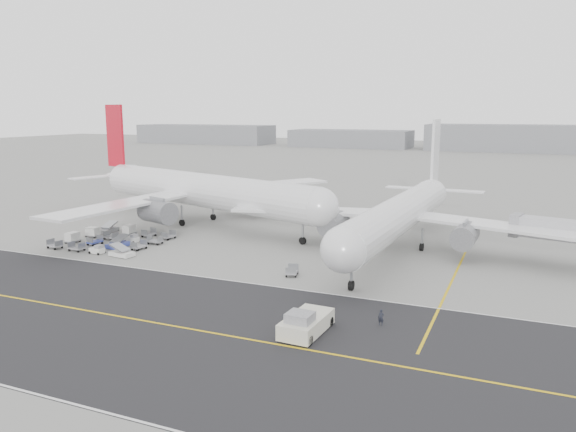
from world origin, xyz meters
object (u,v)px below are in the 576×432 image
at_px(airliner_a, 199,190).
at_px(airliner_b, 401,213).
at_px(jet_bridge, 575,234).
at_px(pushback_tug, 306,323).
at_px(ground_crew_a, 381,317).

bearing_deg(airliner_a, airliner_b, -78.79).
height_order(airliner_a, airliner_b, airliner_a).
height_order(airliner_a, jet_bridge, airliner_a).
relative_size(airliner_b, jet_bridge, 3.27).
bearing_deg(airliner_b, pushback_tug, -89.27).
distance_m(pushback_tug, jet_bridge, 45.37).
xyz_separation_m(airliner_a, jet_bridge, (64.37, -5.37, -1.96)).
xyz_separation_m(airliner_a, ground_crew_a, (45.05, -37.71, -5.69)).
height_order(jet_bridge, ground_crew_a, jet_bridge).
distance_m(pushback_tug, ground_crew_a, 8.00).
relative_size(airliner_a, airliner_b, 1.10).
distance_m(airliner_a, pushback_tug, 57.95).
height_order(airliner_a, pushback_tug, airliner_a).
bearing_deg(airliner_b, airliner_a, 175.19).
distance_m(airliner_a, ground_crew_a, 59.03).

